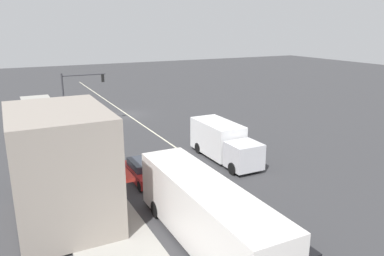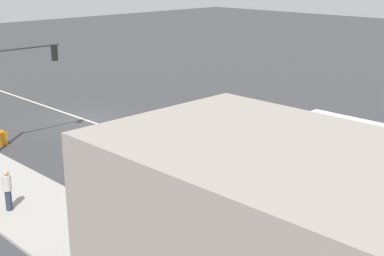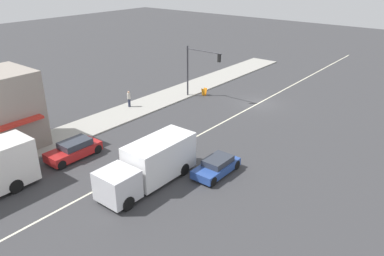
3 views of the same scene
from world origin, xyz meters
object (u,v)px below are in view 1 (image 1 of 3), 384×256
(warning_aframe_sign, at_px, (77,119))
(hatchback_red, at_px, (143,171))
(delivery_truck, at_px, (223,142))
(coupe_blue, at_px, (227,136))
(pedestrian, at_px, (50,138))
(suv_black, at_px, (277,239))
(traffic_signal_main, at_px, (77,90))
(city_bus, at_px, (206,213))

(warning_aframe_sign, xyz_separation_m, hatchback_red, (-1.20, 18.26, 0.25))
(delivery_truck, distance_m, coupe_blue, 4.75)
(pedestrian, bearing_deg, suv_black, 109.94)
(warning_aframe_sign, distance_m, coupe_blue, 17.44)
(warning_aframe_sign, bearing_deg, suv_black, 97.79)
(suv_black, bearing_deg, delivery_truck, -109.96)
(hatchback_red, bearing_deg, suv_black, 104.33)
(pedestrian, relative_size, hatchback_red, 0.41)
(hatchback_red, bearing_deg, delivery_truck, -170.90)
(traffic_signal_main, distance_m, pedestrian, 8.27)
(coupe_blue, bearing_deg, hatchback_red, 26.08)
(warning_aframe_sign, height_order, city_bus, city_bus)
(pedestrian, xyz_separation_m, city_bus, (-4.87, 19.18, 0.73))
(delivery_truck, bearing_deg, coupe_blue, -126.81)
(coupe_blue, bearing_deg, warning_aframe_sign, -50.05)
(city_bus, bearing_deg, pedestrian, -75.77)
(traffic_signal_main, height_order, coupe_blue, traffic_signal_main)
(traffic_signal_main, height_order, warning_aframe_sign, traffic_signal_main)
(city_bus, relative_size, coupe_blue, 2.87)
(coupe_blue, bearing_deg, delivery_truck, 53.19)
(warning_aframe_sign, distance_m, suv_black, 29.50)
(city_bus, bearing_deg, warning_aframe_sign, -87.49)
(traffic_signal_main, relative_size, hatchback_red, 1.33)
(traffic_signal_main, height_order, delivery_truck, traffic_signal_main)
(pedestrian, distance_m, suv_black, 22.48)
(hatchback_red, bearing_deg, coupe_blue, -153.92)
(traffic_signal_main, bearing_deg, suv_black, 98.00)
(warning_aframe_sign, bearing_deg, city_bus, 92.51)
(suv_black, bearing_deg, warning_aframe_sign, -82.21)
(warning_aframe_sign, bearing_deg, traffic_signal_main, 93.19)
(pedestrian, distance_m, warning_aframe_sign, 8.91)
(pedestrian, height_order, city_bus, city_bus)
(coupe_blue, bearing_deg, traffic_signal_main, -47.31)
(pedestrian, height_order, hatchback_red, pedestrian)
(traffic_signal_main, distance_m, coupe_blue, 16.74)
(pedestrian, relative_size, coupe_blue, 0.44)
(suv_black, bearing_deg, traffic_signal_main, -82.00)
(traffic_signal_main, relative_size, city_bus, 0.51)
(city_bus, xyz_separation_m, coupe_blue, (-10.00, -13.91, -1.16))
(traffic_signal_main, relative_size, pedestrian, 3.28)
(traffic_signal_main, xyz_separation_m, pedestrian, (3.74, 6.79, -2.88))
(warning_aframe_sign, bearing_deg, pedestrian, 65.62)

